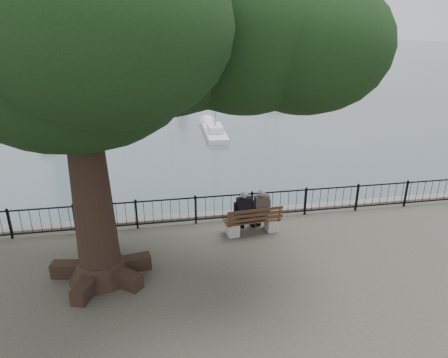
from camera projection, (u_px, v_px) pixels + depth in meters
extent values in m
cube|color=#666159|center=(222.00, 227.00, 14.77)|extent=(200.00, 0.40, 1.20)
plane|color=#36464F|center=(158.00, 54.00, 106.72)|extent=(260.00, 260.00, 0.00)
cube|color=black|center=(224.00, 196.00, 13.78)|extent=(22.00, 0.04, 0.04)
cube|color=black|center=(224.00, 217.00, 14.08)|extent=(22.00, 0.04, 0.04)
cube|color=gray|center=(233.00, 229.00, 13.14)|extent=(0.41, 0.50, 0.43)
cube|color=gray|center=(271.00, 224.00, 13.47)|extent=(0.41, 0.50, 0.43)
cube|color=#331F11|center=(253.00, 220.00, 13.21)|extent=(1.92, 0.68, 0.04)
cube|color=#331F11|center=(256.00, 215.00, 12.84)|extent=(1.88, 0.20, 0.42)
cube|color=black|center=(243.00, 217.00, 13.09)|extent=(0.40, 0.35, 0.25)
cube|color=black|center=(244.00, 208.00, 12.85)|extent=(0.48, 0.29, 0.63)
sphere|color=tan|center=(244.00, 195.00, 12.72)|extent=(0.24, 0.24, 0.24)
ellipsoid|color=gray|center=(244.00, 194.00, 12.69)|extent=(0.25, 0.25, 0.21)
cube|color=black|center=(240.00, 223.00, 13.50)|extent=(0.37, 0.49, 0.47)
cube|color=#2B2520|center=(260.00, 215.00, 13.24)|extent=(0.40, 0.35, 0.25)
cube|color=#2B2520|center=(262.00, 206.00, 12.99)|extent=(0.48, 0.29, 0.63)
sphere|color=tan|center=(262.00, 193.00, 12.87)|extent=(0.24, 0.24, 0.24)
ellipsoid|color=gray|center=(262.00, 192.00, 12.83)|extent=(0.25, 0.25, 0.21)
cube|color=#2B2520|center=(257.00, 221.00, 13.64)|extent=(0.37, 0.49, 0.47)
cone|color=black|center=(101.00, 268.00, 10.97)|extent=(1.77, 1.77, 0.52)
cone|color=black|center=(88.00, 170.00, 9.93)|extent=(1.15, 1.15, 6.25)
ellipsoid|color=black|center=(72.00, 47.00, 8.87)|extent=(6.04, 6.04, 4.71)
ellipsoid|color=black|center=(160.00, 26.00, 9.43)|extent=(5.42, 5.42, 4.23)
ellipsoid|color=black|center=(245.00, 36.00, 9.54)|extent=(4.79, 4.79, 3.74)
ellipsoid|color=black|center=(304.00, 45.00, 9.45)|extent=(4.17, 4.17, 3.25)
ellipsoid|color=black|center=(43.00, 18.00, 10.21)|extent=(4.79, 4.79, 3.74)
ellipsoid|color=black|center=(106.00, 27.00, 7.25)|extent=(4.79, 4.79, 3.74)
ellipsoid|color=black|center=(191.00, 9.00, 10.37)|extent=(4.59, 4.59, 3.58)
cube|color=#666159|center=(54.00, 69.00, 65.93)|extent=(10.44, 10.44, 1.40)
cube|color=#666159|center=(180.00, 75.00, 58.19)|extent=(5.68, 5.68, 1.40)
cube|color=gray|center=(180.00, 58.00, 57.32)|extent=(2.08, 2.46, 3.78)
cube|color=#666159|center=(179.00, 43.00, 56.58)|extent=(2.46, 2.83, 0.30)
cube|color=gray|center=(179.00, 37.00, 56.55)|extent=(1.23, 2.08, 1.32)
cube|color=gray|center=(179.00, 32.00, 55.44)|extent=(1.42, 0.95, 1.51)
sphere|color=gray|center=(179.00, 24.00, 54.72)|extent=(1.61, 1.61, 1.61)
cube|color=white|center=(60.00, 143.00, 26.73)|extent=(1.44, 4.71, 0.52)
cube|color=white|center=(59.00, 135.00, 26.55)|extent=(1.01, 1.93, 0.39)
cylinder|color=#B3B3C3|center=(48.00, 73.00, 24.84)|extent=(0.10, 0.10, 8.53)
cube|color=white|center=(132.00, 121.00, 32.75)|extent=(2.70, 5.03, 0.54)
cube|color=white|center=(132.00, 115.00, 32.57)|extent=(1.52, 2.18, 0.40)
cylinder|color=#B3B3C3|center=(126.00, 49.00, 30.46)|extent=(0.11, 0.11, 10.69)
cube|color=white|center=(215.00, 135.00, 28.67)|extent=(1.49, 4.91, 0.54)
cube|color=white|center=(215.00, 128.00, 28.49)|extent=(1.05, 2.01, 0.41)
cylinder|color=#B3B3C3|center=(215.00, 68.00, 26.74)|extent=(0.11, 0.11, 8.69)
cube|color=white|center=(277.00, 107.00, 38.42)|extent=(2.85, 5.53, 0.59)
cube|color=white|center=(277.00, 101.00, 38.24)|extent=(1.63, 2.38, 0.44)
cylinder|color=#B3B3C3|center=(280.00, 55.00, 36.40)|extent=(0.12, 0.12, 9.02)
cube|color=white|center=(79.00, 110.00, 37.03)|extent=(2.45, 5.05, 0.54)
cube|color=white|center=(78.00, 104.00, 36.85)|extent=(1.43, 2.16, 0.41)
cylinder|color=#B3B3C3|center=(71.00, 51.00, 34.90)|extent=(0.11, 0.11, 9.81)
cube|color=white|center=(169.00, 100.00, 41.53)|extent=(1.68, 5.78, 0.64)
cube|color=white|center=(169.00, 96.00, 41.35)|extent=(1.21, 2.36, 0.48)
cylinder|color=#B3B3C3|center=(166.00, 42.00, 39.14)|extent=(0.13, 0.13, 10.97)
cube|color=white|center=(267.00, 95.00, 45.04)|extent=(1.87, 5.47, 0.60)
cube|color=white|center=(267.00, 90.00, 44.86)|extent=(1.25, 2.26, 0.45)
cylinder|color=#B3B3C3|center=(270.00, 52.00, 43.10)|extent=(0.12, 0.12, 8.58)
cube|color=white|center=(146.00, 88.00, 49.74)|extent=(3.56, 6.13, 0.66)
cube|color=white|center=(146.00, 84.00, 49.56)|extent=(1.95, 2.68, 0.49)
cylinder|color=#B3B3C3|center=(142.00, 26.00, 46.82)|extent=(0.13, 0.13, 13.86)
cube|color=white|center=(120.00, 100.00, 42.06)|extent=(2.87, 4.82, 0.52)
cube|color=white|center=(119.00, 95.00, 41.87)|extent=(1.56, 2.11, 0.39)
cylinder|color=#B3B3C3|center=(115.00, 52.00, 40.08)|extent=(0.10, 0.10, 9.00)
cube|color=#38352E|center=(273.00, 58.00, 89.52)|extent=(30.00, 8.00, 1.20)
cylinder|color=black|center=(254.00, 47.00, 85.96)|extent=(0.70, 0.70, 4.00)
ellipsoid|color=black|center=(254.00, 27.00, 84.51)|extent=(5.20, 5.20, 4.16)
cylinder|color=black|center=(278.00, 46.00, 88.77)|extent=(0.70, 0.70, 4.00)
ellipsoid|color=black|center=(279.00, 27.00, 87.33)|extent=(5.20, 5.20, 4.16)
cylinder|color=black|center=(305.00, 46.00, 88.84)|extent=(0.70, 0.70, 4.00)
ellipsoid|color=black|center=(306.00, 27.00, 87.39)|extent=(5.20, 5.20, 4.16)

